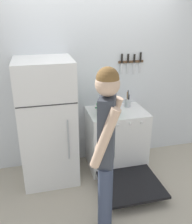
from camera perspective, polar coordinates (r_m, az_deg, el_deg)
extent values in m
plane|color=#B2A893|center=(4.12, -0.96, -10.07)|extent=(14.00, 14.00, 0.00)
cube|color=silver|center=(3.63, -1.20, 7.45)|extent=(10.00, 0.06, 2.55)
cube|color=white|center=(3.34, -11.02, -2.36)|extent=(0.71, 0.68, 1.67)
cube|color=#2D2D2D|center=(2.89, -11.11, 1.47)|extent=(0.70, 0.01, 0.01)
cylinder|color=#B2B5BA|center=(3.08, -6.33, -6.37)|extent=(0.02, 0.02, 0.53)
cube|color=white|center=(3.71, 4.60, -6.11)|extent=(0.82, 0.60, 0.88)
cube|color=black|center=(3.53, 4.81, 0.06)|extent=(0.80, 0.59, 0.02)
cube|color=black|center=(3.50, 6.01, -8.32)|extent=(0.72, 0.05, 0.66)
cylinder|color=black|center=(3.37, 2.49, -0.87)|extent=(0.19, 0.19, 0.01)
cylinder|color=black|center=(3.48, 8.31, -0.29)|extent=(0.19, 0.19, 0.01)
cylinder|color=black|center=(3.58, 1.41, 0.60)|extent=(0.19, 0.19, 0.01)
cylinder|color=black|center=(3.69, 6.93, 1.11)|extent=(0.19, 0.19, 0.01)
cylinder|color=silver|center=(3.21, 2.38, -3.39)|extent=(0.04, 0.02, 0.04)
cylinder|color=silver|center=(3.26, 5.15, -3.08)|extent=(0.04, 0.02, 0.04)
cylinder|color=silver|center=(3.31, 7.83, -2.77)|extent=(0.04, 0.02, 0.04)
cylinder|color=silver|center=(3.37, 10.42, -2.46)|extent=(0.04, 0.02, 0.04)
cube|color=black|center=(3.38, 8.01, -16.06)|extent=(0.76, 0.70, 0.04)
cube|color=#99999E|center=(3.67, 4.94, -7.24)|extent=(0.68, 0.33, 0.01)
cylinder|color=#237A42|center=(3.34, 2.51, 0.36)|extent=(0.27, 0.27, 0.15)
cylinder|color=#237A42|center=(3.31, 2.54, 1.72)|extent=(0.28, 0.28, 0.02)
sphere|color=black|center=(3.30, 2.54, 2.06)|extent=(0.03, 0.03, 0.03)
cylinder|color=#237A42|center=(3.28, 0.06, 0.99)|extent=(0.03, 0.02, 0.02)
cylinder|color=#237A42|center=(3.36, 4.94, 1.42)|extent=(0.03, 0.02, 0.02)
cylinder|color=black|center=(3.57, 1.61, 1.30)|extent=(0.16, 0.16, 0.08)
cone|color=black|center=(3.55, 1.62, 2.10)|extent=(0.15, 0.15, 0.02)
sphere|color=black|center=(3.54, 1.62, 2.42)|extent=(0.02, 0.02, 0.02)
cone|color=black|center=(3.59, 2.75, 1.53)|extent=(0.09, 0.03, 0.08)
torus|color=black|center=(3.54, 1.63, 2.80)|extent=(0.12, 0.01, 0.12)
cylinder|color=#B7BABF|center=(3.68, 7.24, 2.04)|extent=(0.09, 0.09, 0.11)
cylinder|color=#9E7547|center=(3.66, 7.13, 2.99)|extent=(0.02, 0.02, 0.20)
cylinder|color=#232326|center=(3.65, 7.39, 3.18)|extent=(0.02, 0.03, 0.23)
cylinder|color=#B2B5BA|center=(3.66, 7.28, 2.90)|extent=(0.01, 0.04, 0.19)
cylinder|color=#4C4C51|center=(3.67, 7.53, 2.76)|extent=(0.01, 0.03, 0.17)
cylinder|color=#C63D33|center=(3.68, 7.30, 3.14)|extent=(0.03, 0.03, 0.21)
cylinder|color=#38425B|center=(2.60, 1.92, -20.58)|extent=(0.13, 0.13, 0.87)
cylinder|color=#38425B|center=(2.73, 2.40, -18.13)|extent=(0.13, 0.13, 0.87)
cube|color=#383D47|center=(2.23, 2.45, -4.49)|extent=(0.22, 0.28, 0.66)
cylinder|color=beige|center=(2.11, 2.02, -6.13)|extent=(0.28, 0.18, 0.58)
cylinder|color=beige|center=(2.35, 2.84, -3.02)|extent=(0.28, 0.18, 0.58)
sphere|color=beige|center=(2.07, 2.65, 6.41)|extent=(0.21, 0.21, 0.21)
sphere|color=brown|center=(2.06, 2.67, 7.68)|extent=(0.19, 0.19, 0.19)
cube|color=brown|center=(3.70, 7.97, 11.31)|extent=(0.38, 0.02, 0.03)
cube|color=silver|center=(3.66, 5.84, 9.95)|extent=(0.03, 0.00, 0.17)
cube|color=black|center=(3.63, 5.94, 12.16)|extent=(0.02, 0.02, 0.12)
cube|color=silver|center=(3.70, 7.25, 9.97)|extent=(0.02, 0.00, 0.17)
cube|color=black|center=(3.67, 7.37, 12.14)|extent=(0.02, 0.02, 0.11)
cube|color=silver|center=(3.73, 8.63, 9.89)|extent=(0.02, 0.00, 0.19)
cube|color=black|center=(3.70, 8.77, 12.11)|extent=(0.02, 0.02, 0.11)
cube|color=silver|center=(3.77, 9.99, 10.05)|extent=(0.02, 0.00, 0.17)
cube|color=black|center=(3.74, 10.16, 12.29)|extent=(0.02, 0.02, 0.13)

